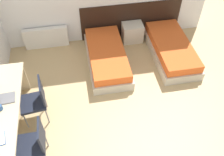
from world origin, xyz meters
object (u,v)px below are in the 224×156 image
Objects in this scene: bed_near_door at (171,49)px; nightstand at (132,33)px; bed_near_window at (107,57)px; chair_near_notebook at (35,142)px; chair_near_laptop at (36,99)px.

nightstand is (-0.77, 0.74, 0.05)m from bed_near_door.
chair_near_notebook is (-1.50, -2.10, 0.32)m from bed_near_window.
chair_near_laptop is at bearing -139.08° from nightstand.
bed_near_door is 1.99× the size of chair_near_laptop.
nightstand is 3.02m from chair_near_laptop.
bed_near_window and bed_near_door have the same top height.
bed_near_door is at bearing 0.00° from bed_near_window.
chair_near_laptop is at bearing -158.03° from bed_near_door.
bed_near_window is 1.07m from nightstand.
chair_near_laptop is (-1.50, -1.23, 0.32)m from bed_near_window.
chair_near_notebook is (-3.05, -2.10, 0.32)m from bed_near_door.
bed_near_window is 1.00× the size of bed_near_door.
chair_near_notebook reaches higher than nightstand.
chair_near_laptop reaches higher than nightstand.
bed_near_door is (1.55, 0.00, 0.00)m from bed_near_window.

